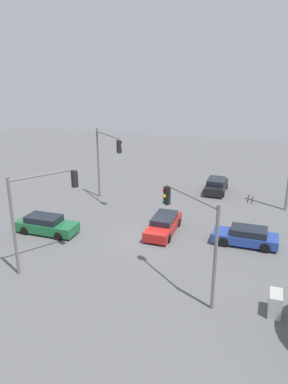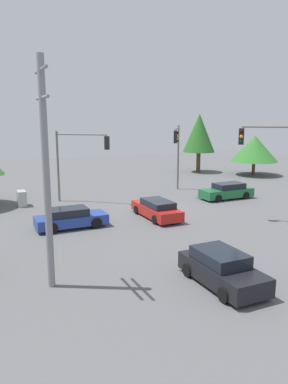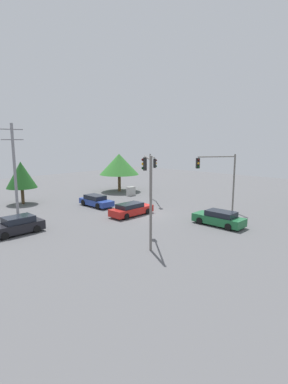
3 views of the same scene
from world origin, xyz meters
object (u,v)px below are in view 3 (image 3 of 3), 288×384
object	(u,v)px
sedan_dark	(17,226)
traffic_signal_aux	(152,169)
sedan_red	(131,209)
electrical_cabinet	(131,191)
traffic_signal_cross	(219,173)
traffic_signal_main	(148,182)
sedan_green	(219,218)
sedan_blue	(96,201)

from	to	relation	value
sedan_dark	traffic_signal_aux	bearing A→B (deg)	-86.16
sedan_red	traffic_signal_aux	xyz separation A→B (m)	(6.96, 3.54, 3.40)
sedan_red	electrical_cabinet	bearing A→B (deg)	136.59
sedan_dark	electrical_cabinet	bearing A→B (deg)	-72.70
traffic_signal_aux	electrical_cabinet	bearing A→B (deg)	-147.60
traffic_signal_cross	sedan_dark	bearing A→B (deg)	9.37
sedan_red	traffic_signal_main	bearing A→B (deg)	-34.69
sedan_dark	sedan_green	world-z (taller)	sedan_dark
sedan_dark	traffic_signal_aux	world-z (taller)	traffic_signal_aux
sedan_blue	sedan_green	bearing A→B (deg)	101.16
traffic_signal_main	traffic_signal_aux	distance (m)	15.45
traffic_signal_cross	traffic_signal_aux	bearing A→B (deg)	-55.10
traffic_signal_aux	sedan_green	bearing A→B (deg)	21.64
sedan_red	traffic_signal_aux	size ratio (longest dim) A/B	0.82
sedan_blue	traffic_signal_aux	bearing A→B (deg)	159.95
electrical_cabinet	traffic_signal_main	bearing A→B (deg)	-129.72
sedan_green	sedan_blue	bearing A→B (deg)	101.16
sedan_blue	electrical_cabinet	distance (m)	7.72
traffic_signal_main	traffic_signal_cross	distance (m)	11.80
sedan_red	electrical_cabinet	world-z (taller)	sedan_red
sedan_dark	traffic_signal_main	world-z (taller)	traffic_signal_main
sedan_blue	traffic_signal_main	world-z (taller)	traffic_signal_main
traffic_signal_aux	sedan_dark	bearing A→B (deg)	-45.78
sedan_blue	sedan_dark	bearing A→B (deg)	18.87
sedan_red	traffic_signal_aux	distance (m)	8.52
sedan_blue	traffic_signal_cross	bearing A→B (deg)	120.78
sedan_red	traffic_signal_cross	bearing A→B (deg)	51.29
traffic_signal_main	traffic_signal_cross	world-z (taller)	traffic_signal_main
sedan_blue	traffic_signal_aux	xyz separation A→B (m)	(6.83, -2.49, 3.39)
traffic_signal_main	traffic_signal_cross	xyz separation A→B (m)	(11.76, 0.96, -0.28)
traffic_signal_cross	electrical_cabinet	distance (m)	14.22
sedan_blue	sedan_red	bearing A→B (deg)	88.70
sedan_dark	traffic_signal_cross	distance (m)	19.81
sedan_green	traffic_signal_aux	world-z (taller)	traffic_signal_aux
traffic_signal_main	sedan_dark	bearing A→B (deg)	74.45
sedan_dark	traffic_signal_main	bearing A→B (deg)	-146.52
sedan_blue	traffic_signal_aux	distance (m)	8.02
sedan_blue	traffic_signal_aux	world-z (taller)	traffic_signal_aux
traffic_signal_main	electrical_cabinet	bearing A→B (deg)	1.26
sedan_green	sedan_blue	world-z (taller)	sedan_green
sedan_red	electrical_cabinet	size ratio (longest dim) A/B	3.90
sedan_green	electrical_cabinet	world-z (taller)	sedan_green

